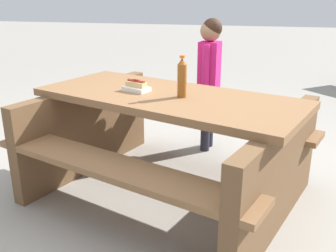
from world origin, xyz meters
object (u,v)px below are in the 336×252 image
Objects in this scene: picnic_table at (168,137)px; soda_bottle at (182,78)px; hotdog_tray at (136,87)px; child_in_coat at (210,68)px.

picnic_table is 7.93× the size of soda_bottle.
picnic_table is 0.41m from hotdog_tray.
child_in_coat is (-0.15, -0.93, 0.32)m from picnic_table.
hotdog_tray reaches higher than picnic_table.
hotdog_tray is (0.23, -0.04, 0.34)m from picnic_table.
soda_bottle is at bearing 166.59° from hotdog_tray.
child_in_coat is at bearing -113.34° from hotdog_tray.
hotdog_tray is 0.98m from child_in_coat.
hotdog_tray is at bearing -13.41° from soda_bottle.
child_in_coat is at bearing -99.31° from picnic_table.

